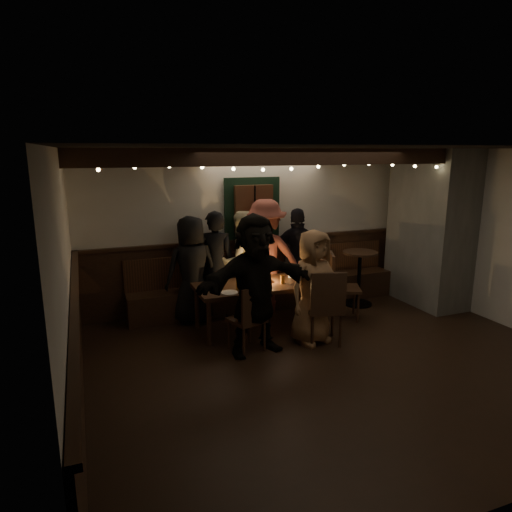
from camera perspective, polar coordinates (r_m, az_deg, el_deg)
name	(u,v)px	position (r m, az deg, el deg)	size (l,w,h in m)	color
room	(351,249)	(7.25, 11.82, 0.87)	(6.02, 5.01, 2.62)	black
dining_table	(261,287)	(6.66, 0.62, -3.94)	(1.91, 0.82, 0.83)	black
chair_near_left	(251,315)	(5.89, -0.69, -7.41)	(0.51, 0.51, 0.91)	black
chair_near_right	(326,304)	(6.15, 8.69, -5.93)	(0.57, 0.57, 1.04)	black
chair_end	(338,282)	(7.18, 10.25, -3.22)	(0.62, 0.62, 1.04)	black
high_top	(359,271)	(7.88, 12.80, -1.87)	(0.58, 0.58, 0.93)	black
person_a	(192,270)	(6.95, -8.03, -1.69)	(0.80, 0.52, 1.64)	black
person_b	(215,264)	(7.14, -5.10, -1.03)	(0.61, 0.40, 1.68)	black
person_c	(241,263)	(7.28, -1.91, -0.82)	(0.80, 0.63, 1.65)	#C1B691
person_d	(265,257)	(7.26, 1.14, -0.11)	(1.19, 0.68, 1.84)	brown
person_e	(298,258)	(7.60, 5.24, -0.25)	(0.97, 0.40, 1.66)	black
person_f	(255,285)	(5.80, -0.08, -3.59)	(1.69, 0.54, 1.82)	black
person_g	(313,287)	(6.18, 7.15, -3.86)	(0.76, 0.50, 1.57)	#A27148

